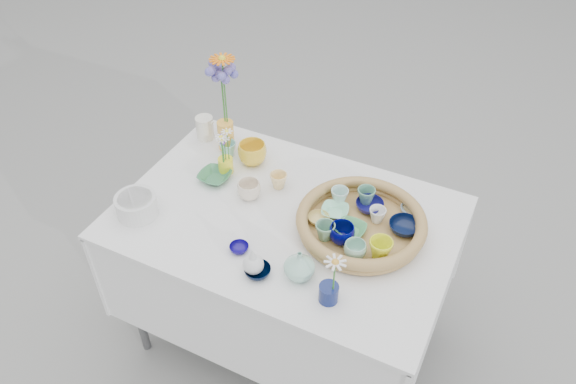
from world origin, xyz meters
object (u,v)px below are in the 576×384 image
at_px(wicker_tray, 361,223).
at_px(bud_vase_seafoam, 299,265).
at_px(display_table, 286,334).
at_px(tall_vase_yellow, 226,135).

relative_size(wicker_tray, bud_vase_seafoam, 4.29).
bearing_deg(display_table, wicker_tray, 10.12).
distance_m(bud_vase_seafoam, tall_vase_yellow, 0.78).
bearing_deg(wicker_tray, display_table, -169.88).
bearing_deg(bud_vase_seafoam, display_table, 125.36).
bearing_deg(tall_vase_yellow, wicker_tray, -17.63).
height_order(display_table, tall_vase_yellow, tall_vase_yellow).
height_order(display_table, bud_vase_seafoam, bud_vase_seafoam).
distance_m(display_table, tall_vase_yellow, 0.97).
bearing_deg(tall_vase_yellow, bud_vase_seafoam, -40.96).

